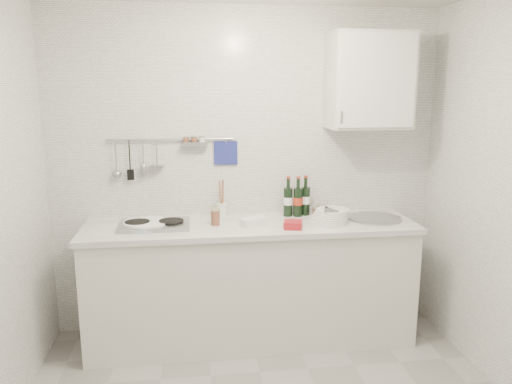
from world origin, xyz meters
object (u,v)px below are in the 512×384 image
Objects in this scene: plate_stack_hob at (145,224)px; plate_stack_sink at (330,216)px; wine_bottles at (297,196)px; wall_cabinet at (369,81)px; utensil_crock at (222,208)px.

plate_stack_hob is 1.14× the size of plate_stack_sink.
plate_stack_sink is 0.97× the size of wine_bottles.
utensil_crock is at bearing 175.76° from wall_cabinet.
plate_stack_sink is 0.83m from utensil_crock.
wine_bottles is at bearing 8.95° from plate_stack_hob.
wine_bottles is 1.03× the size of utensil_crock.
plate_stack_sink is at bearing -2.27° from plate_stack_hob.
wine_bottles reaches higher than plate_stack_hob.
wine_bottles is at bearing -1.80° from utensil_crock.
wine_bottles is 0.59m from utensil_crock.
utensil_crock reaches higher than plate_stack_sink.
wall_cabinet is 2.33× the size of plate_stack_sink.
wine_bottles is at bearing 130.51° from plate_stack_sink.
wine_bottles reaches higher than utensil_crock.
plate_stack_hob is 0.60m from utensil_crock.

